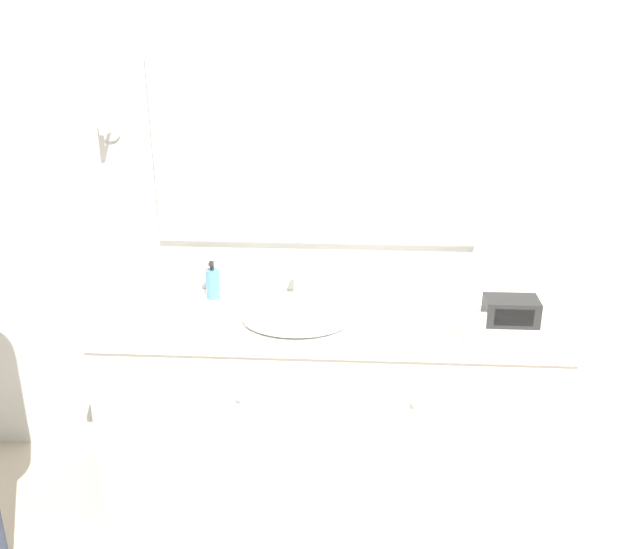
% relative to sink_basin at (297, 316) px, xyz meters
% --- Properties ---
extents(ground_plane, '(14.00, 14.00, 0.00)m').
position_rel_sink_basin_xyz_m(ground_plane, '(0.14, -0.27, -0.90)').
color(ground_plane, '#B2A893').
extents(wall_back, '(8.00, 0.18, 2.55)m').
position_rel_sink_basin_xyz_m(wall_back, '(0.13, 0.35, 0.39)').
color(wall_back, silver).
rests_on(wall_back, ground_plane).
extents(vanity_counter, '(1.96, 0.60, 0.88)m').
position_rel_sink_basin_xyz_m(vanity_counter, '(0.14, 0.02, -0.46)').
color(vanity_counter, silver).
rests_on(vanity_counter, ground_plane).
extents(sink_basin, '(0.45, 0.42, 0.20)m').
position_rel_sink_basin_xyz_m(sink_basin, '(0.00, 0.00, 0.00)').
color(sink_basin, white).
rests_on(sink_basin, vanity_counter).
extents(soap_bottle, '(0.06, 0.06, 0.18)m').
position_rel_sink_basin_xyz_m(soap_bottle, '(-0.39, 0.22, 0.05)').
color(soap_bottle, teal).
rests_on(soap_bottle, vanity_counter).
extents(appliance_box, '(0.22, 0.14, 0.11)m').
position_rel_sink_basin_xyz_m(appliance_box, '(0.88, 0.03, 0.03)').
color(appliance_box, black).
rests_on(appliance_box, vanity_counter).
extents(picture_frame, '(0.08, 0.01, 0.12)m').
position_rel_sink_basin_xyz_m(picture_frame, '(0.71, -0.14, 0.04)').
color(picture_frame, '#B2B2B7').
rests_on(picture_frame, vanity_counter).
extents(hand_towel_near_sink, '(0.17, 0.10, 0.04)m').
position_rel_sink_basin_xyz_m(hand_towel_near_sink, '(-0.48, -0.06, 0.00)').
color(hand_towel_near_sink, silver).
rests_on(hand_towel_near_sink, vanity_counter).
extents(metal_tray, '(0.20, 0.11, 0.01)m').
position_rel_sink_basin_xyz_m(metal_tray, '(0.51, 0.04, -0.01)').
color(metal_tray, silver).
rests_on(metal_tray, vanity_counter).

